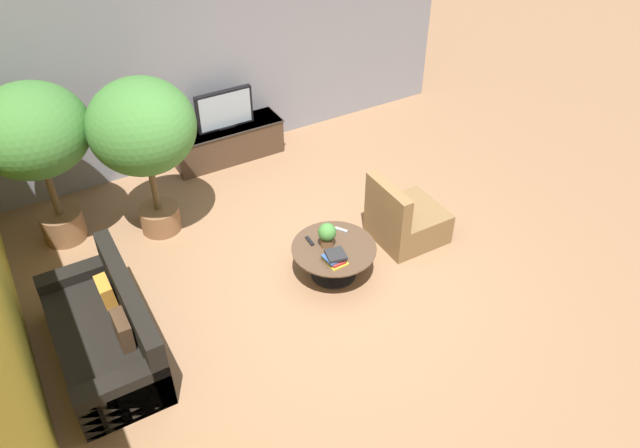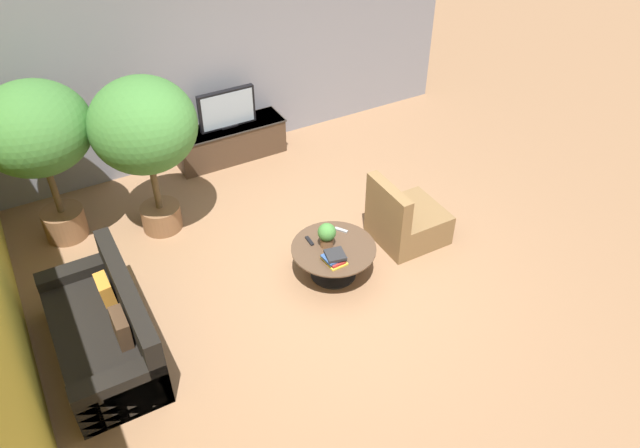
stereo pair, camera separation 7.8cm
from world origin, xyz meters
The scene contains 13 objects.
ground_plane centered at (0.00, 0.00, 0.00)m, with size 24.00×24.00×0.00m, color #8C6647.
back_wall_stone centered at (0.00, 3.26, 1.50)m, with size 7.40×0.12×3.00m, color gray.
media_console centered at (-0.01, 2.94, 0.27)m, with size 1.60×0.50×0.52m.
television centered at (-0.01, 2.94, 0.79)m, with size 0.82×0.13×0.55m.
coffee_table centered at (0.04, 0.04, 0.28)m, with size 0.96×0.96×0.40m.
couch_by_wall centered at (-2.51, 0.15, 0.28)m, with size 0.84×1.81×0.84m.
armchair_wicker centered at (1.13, 0.18, 0.27)m, with size 0.80×0.76×0.86m.
potted_palm_tall centered at (-2.49, 2.26, 1.44)m, with size 1.26×1.26×2.03m.
potted_palm_corner centered at (-1.41, 1.84, 1.40)m, with size 1.22×1.22×2.01m.
potted_plant_tabletop centered at (-0.01, 0.11, 0.56)m, with size 0.21×0.21×0.30m.
book_stack centered at (-0.07, -0.16, 0.45)m, with size 0.25×0.26×0.11m.
remote_black centered at (-0.15, 0.27, 0.41)m, with size 0.04×0.16×0.02m, color black.
remote_silver centered at (0.27, 0.26, 0.41)m, with size 0.04×0.16×0.02m, color gray.
Camera 1 is at (-2.73, -4.47, 4.96)m, focal length 35.00 mm.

